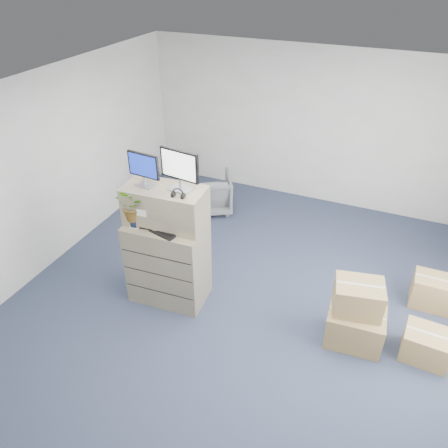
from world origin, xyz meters
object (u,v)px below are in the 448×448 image
(filing_cabinet_lower, at_px, (168,262))
(office_chair, at_px, (210,191))
(water_bottle, at_px, (171,216))
(monitor_left, at_px, (144,168))
(keyboard, at_px, (160,229))
(monitor_right, at_px, (180,168))
(potted_plant, at_px, (135,209))

(filing_cabinet_lower, bearing_deg, office_chair, 97.74)
(filing_cabinet_lower, relative_size, water_bottle, 3.74)
(monitor_left, relative_size, water_bottle, 1.38)
(office_chair, bearing_deg, keyboard, 71.24)
(filing_cabinet_lower, xyz_separation_m, monitor_left, (-0.24, 0.03, 1.33))
(keyboard, distance_m, office_chair, 2.62)
(filing_cabinet_lower, relative_size, office_chair, 1.54)
(monitor_right, distance_m, office_chair, 2.83)
(keyboard, bearing_deg, water_bottle, 65.49)
(water_bottle, distance_m, office_chair, 2.58)
(filing_cabinet_lower, height_order, office_chair, filing_cabinet_lower)
(water_bottle, relative_size, potted_plant, 0.59)
(water_bottle, bearing_deg, monitor_right, 37.83)
(monitor_right, bearing_deg, keyboard, -127.02)
(filing_cabinet_lower, relative_size, keyboard, 2.12)
(filing_cabinet_lower, xyz_separation_m, potted_plant, (-0.33, -0.14, 0.83))
(monitor_right, relative_size, keyboard, 0.94)
(water_bottle, height_order, potted_plant, potted_plant)
(monitor_left, relative_size, potted_plant, 0.81)
(water_bottle, bearing_deg, filing_cabinet_lower, -169.87)
(potted_plant, height_order, office_chair, potted_plant)
(water_bottle, bearing_deg, keyboard, -128.64)
(monitor_right, height_order, water_bottle, monitor_right)
(monitor_left, distance_m, potted_plant, 0.53)
(filing_cabinet_lower, bearing_deg, water_bottle, 6.47)
(keyboard, xyz_separation_m, potted_plant, (-0.32, -0.03, 0.23))
(water_bottle, bearing_deg, monitor_left, 178.35)
(monitor_right, height_order, office_chair, monitor_right)
(monitor_right, bearing_deg, water_bottle, -134.30)
(filing_cabinet_lower, distance_m, monitor_left, 1.35)
(filing_cabinet_lower, bearing_deg, monitor_left, 170.20)
(monitor_right, relative_size, office_chair, 0.68)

